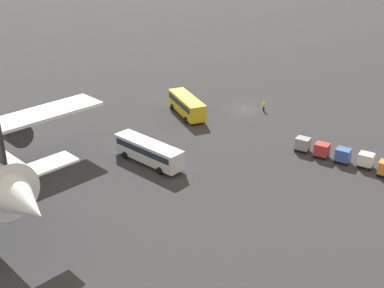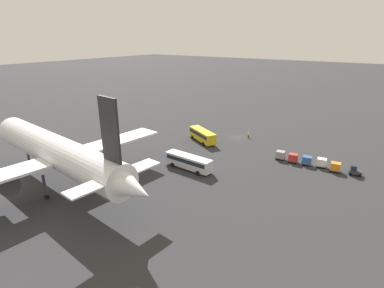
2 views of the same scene
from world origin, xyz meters
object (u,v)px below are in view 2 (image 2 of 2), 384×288
at_px(worker_person, 249,135).
at_px(cargo_cart_red, 293,158).
at_px(cargo_cart_orange, 336,167).
at_px(cargo_cart_blue, 307,160).
at_px(baggage_tug, 354,171).
at_px(cargo_cart_white, 322,162).
at_px(shuttle_bus_far, 189,161).
at_px(shuttle_bus_near, 202,135).
at_px(airplane, 57,152).
at_px(cargo_cart_grey, 280,155).

distance_m(worker_person, cargo_cart_red, 18.87).
height_order(cargo_cart_orange, cargo_cart_blue, same).
xyz_separation_m(baggage_tug, cargo_cart_white, (6.54, -0.14, 0.25)).
bearing_deg(shuttle_bus_far, cargo_cart_red, -133.79).
relative_size(shuttle_bus_near, worker_person, 6.00).
relative_size(shuttle_bus_near, baggage_tug, 3.95).
bearing_deg(baggage_tug, cargo_cart_orange, -4.77).
bearing_deg(cargo_cart_blue, airplane, 47.36).
xyz_separation_m(worker_person, cargo_cart_red, (-15.79, 10.33, 0.32)).
bearing_deg(cargo_cart_grey, shuttle_bus_near, -0.95).
xyz_separation_m(baggage_tug, cargo_cart_grey, (15.46, 0.66, 0.25)).
distance_m(baggage_tug, cargo_cart_orange, 3.62).
relative_size(baggage_tug, cargo_cart_grey, 1.21).
bearing_deg(cargo_cart_orange, cargo_cart_grey, 0.40).
distance_m(cargo_cart_white, cargo_cart_grey, 8.96).
height_order(worker_person, cargo_cart_red, cargo_cart_red).
bearing_deg(cargo_cart_grey, cargo_cart_red, 178.96).
bearing_deg(cargo_cart_red, worker_person, -33.19).
distance_m(shuttle_bus_near, shuttle_bus_far, 18.57).
distance_m(shuttle_bus_near, worker_person, 13.54).
bearing_deg(shuttle_bus_near, cargo_cart_red, -152.86).
bearing_deg(cargo_cart_grey, cargo_cart_orange, -179.60).
bearing_deg(worker_person, cargo_cart_blue, 151.83).
distance_m(airplane, baggage_tug, 58.80).
height_order(shuttle_bus_near, cargo_cart_grey, shuttle_bus_near).
bearing_deg(airplane, cargo_cart_grey, -121.97).
xyz_separation_m(baggage_tug, worker_person, (28.27, -9.62, -0.07)).
distance_m(shuttle_bus_far, worker_person, 26.97).
height_order(shuttle_bus_near, cargo_cart_red, shuttle_bus_near).
bearing_deg(cargo_cart_white, shuttle_bus_near, 0.81).
xyz_separation_m(shuttle_bus_near, cargo_cart_white, (-30.90, -0.43, -0.72)).
height_order(cargo_cart_orange, cargo_cart_grey, same).
distance_m(shuttle_bus_far, baggage_tug, 34.59).
xyz_separation_m(baggage_tug, cargo_cart_blue, (9.51, 0.43, 0.25)).
xyz_separation_m(baggage_tug, cargo_cart_orange, (3.56, 0.58, 0.25)).
relative_size(cargo_cart_white, cargo_cart_blue, 1.00).
bearing_deg(airplane, cargo_cart_orange, -131.72).
distance_m(cargo_cart_blue, cargo_cart_grey, 5.95).
height_order(cargo_cart_blue, cargo_cart_red, same).
relative_size(cargo_cart_white, cargo_cart_red, 1.00).
distance_m(shuttle_bus_near, cargo_cart_orange, 33.88).
bearing_deg(cargo_cart_orange, airplane, 42.72).
relative_size(airplane, shuttle_bus_near, 4.78).
distance_m(baggage_tug, cargo_cart_blue, 9.53).
relative_size(shuttle_bus_near, cargo_cart_white, 4.79).
bearing_deg(cargo_cart_grey, cargo_cart_blue, -177.81).
xyz_separation_m(shuttle_bus_far, cargo_cart_blue, (-20.44, -16.86, -0.66)).
distance_m(shuttle_bus_far, cargo_cart_red, 24.08).
bearing_deg(airplane, baggage_tug, -133.68).
relative_size(cargo_cart_orange, cargo_cart_blue, 1.00).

